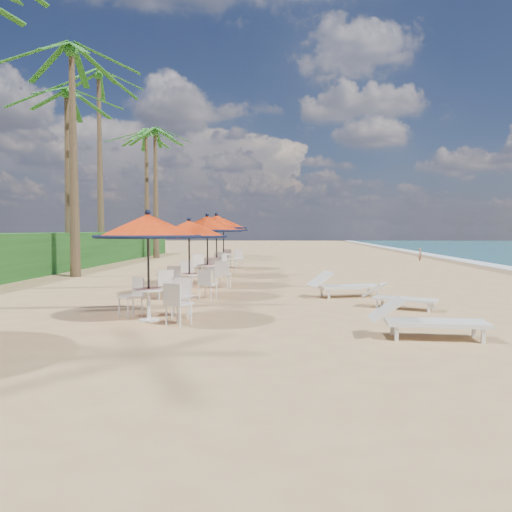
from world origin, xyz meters
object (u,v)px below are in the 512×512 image
(station_2, at_px, (207,233))
(lounger_near, at_px, (424,320))
(station_4, at_px, (225,231))
(lounger_mid, at_px, (397,297))
(station_3, at_px, (215,230))
(station_1, at_px, (188,239))
(lounger_far, at_px, (342,285))
(station_0, at_px, (150,239))

(station_2, relative_size, lounger_near, 1.21)
(station_4, relative_size, lounger_mid, 1.41)
(station_3, bearing_deg, lounger_mid, -55.50)
(station_1, relative_size, lounger_near, 1.11)
(station_1, bearing_deg, station_4, 91.06)
(station_3, relative_size, lounger_mid, 1.47)
(station_3, distance_m, lounger_far, 7.82)
(station_3, height_order, lounger_mid, station_3)
(station_0, height_order, station_2, station_2)
(station_0, xyz_separation_m, lounger_near, (5.34, -1.48, -1.40))
(station_2, height_order, station_4, station_4)
(station_4, bearing_deg, station_1, -88.94)
(lounger_far, bearing_deg, station_1, 165.03)
(lounger_near, xyz_separation_m, lounger_far, (-0.81, 5.48, 0.01))
(station_0, distance_m, lounger_far, 6.19)
(station_0, distance_m, station_3, 10.15)
(station_1, height_order, station_3, station_3)
(station_3, bearing_deg, station_4, 91.49)
(station_2, distance_m, station_4, 7.76)
(station_1, distance_m, station_3, 6.40)
(lounger_mid, xyz_separation_m, lounger_far, (-1.10, 2.06, 0.06))
(station_2, relative_size, station_3, 0.95)
(station_2, bearing_deg, station_3, 93.27)
(station_1, xyz_separation_m, lounger_mid, (5.56, -1.83, -1.40))
(lounger_near, bearing_deg, lounger_mid, 88.85)
(station_2, height_order, station_3, station_3)
(station_1, bearing_deg, station_2, 87.69)
(station_4, bearing_deg, station_2, -87.70)
(lounger_mid, bearing_deg, station_2, 167.43)
(station_1, distance_m, station_4, 10.62)
(station_4, height_order, lounger_near, station_4)
(lounger_far, bearing_deg, lounger_mid, -79.78)
(station_0, height_order, lounger_mid, station_0)
(station_0, height_order, station_1, station_0)
(station_3, relative_size, lounger_near, 1.28)
(station_2, distance_m, lounger_mid, 7.35)
(station_3, xyz_separation_m, lounger_far, (4.54, -6.16, -1.59))
(lounger_near, bearing_deg, station_3, 118.44)
(station_4, height_order, lounger_mid, station_4)
(station_1, height_order, lounger_far, station_1)
(station_0, bearing_deg, station_3, 90.12)
(station_1, relative_size, lounger_far, 1.04)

